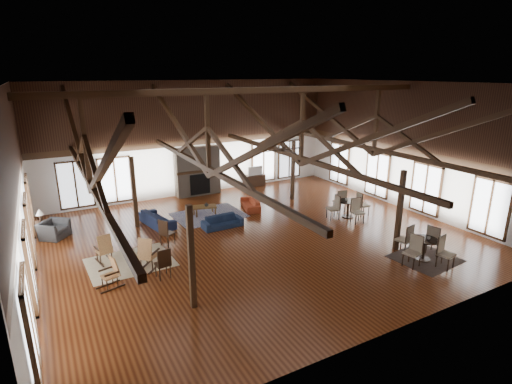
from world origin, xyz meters
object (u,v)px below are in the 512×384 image
armchair (54,229)px  cafe_table_near (424,245)px  sofa_navy_front (222,222)px  sofa_navy_left (157,219)px  cafe_table_far (348,206)px  tv_console (254,180)px  coffee_table (204,207)px  sofa_orange (250,204)px

armchair → cafe_table_near: 14.18m
sofa_navy_front → armchair: (-6.39, 2.24, 0.09)m
sofa_navy_front → sofa_navy_left: sofa_navy_left is taller
cafe_table_far → armchair: bearing=162.3°
cafe_table_near → tv_console: size_ratio=1.67×
armchair → cafe_table_far: cafe_table_far is taller
sofa_navy_front → coffee_table: 1.85m
coffee_table → armchair: (-6.30, 0.40, -0.02)m
sofa_navy_front → sofa_orange: bearing=34.8°
sofa_navy_front → tv_console: size_ratio=1.36×
cafe_table_far → sofa_navy_front: bearing=164.1°
armchair → cafe_table_near: (11.38, -8.46, 0.20)m
sofa_orange → tv_console: tv_console is taller
coffee_table → sofa_navy_front: bearing=-71.7°
cafe_table_near → coffee_table: bearing=122.2°
coffee_table → cafe_table_near: (5.08, -8.06, 0.18)m
sofa_navy_front → coffee_table: (-0.09, 1.84, 0.11)m
sofa_navy_left → sofa_orange: (4.57, 0.02, -0.04)m
sofa_navy_front → cafe_table_far: (5.57, -1.59, 0.29)m
sofa_orange → coffee_table: (-2.28, 0.25, 0.11)m
armchair → tv_console: bearing=-35.4°
armchair → cafe_table_far: (11.96, -3.83, 0.20)m
armchair → sofa_orange: bearing=-54.6°
cafe_table_near → sofa_orange: bearing=109.7°
sofa_navy_left → coffee_table: 2.31m
sofa_navy_front → armchair: size_ratio=1.66×
tv_console → coffee_table: bearing=-143.4°
sofa_navy_left → cafe_table_near: 10.73m
sofa_orange → coffee_table: bearing=-80.7°
sofa_navy_left → coffee_table: (2.29, 0.27, 0.07)m
coffee_table → armchair: 6.31m
sofa_navy_left → cafe_table_near: cafe_table_near is taller
armchair → coffee_table: bearing=-54.0°
sofa_navy_left → sofa_orange: 4.58m
cafe_table_far → tv_console: cafe_table_far is taller
coffee_table → cafe_table_far: 6.62m
coffee_table → cafe_table_far: bearing=-15.6°
sofa_navy_front → armchair: bearing=159.6°
armchair → tv_console: armchair is taller
coffee_table → tv_console: 5.47m
sofa_navy_front → cafe_table_far: size_ratio=0.82×
cafe_table_near → armchair: bearing=143.4°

